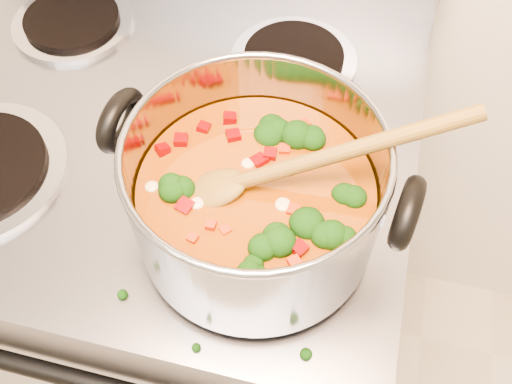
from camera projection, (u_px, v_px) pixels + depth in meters
electric_range at (183, 262)px, 1.16m from camera, size 0.74×0.67×1.08m
stockpot at (257, 195)px, 0.61m from camera, size 0.33×0.27×0.16m
wooden_spoon at (276, 171)px, 0.57m from camera, size 0.29×0.12×0.13m
cooktop_crumbs at (299, 129)px, 0.76m from camera, size 0.28×0.14×0.01m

